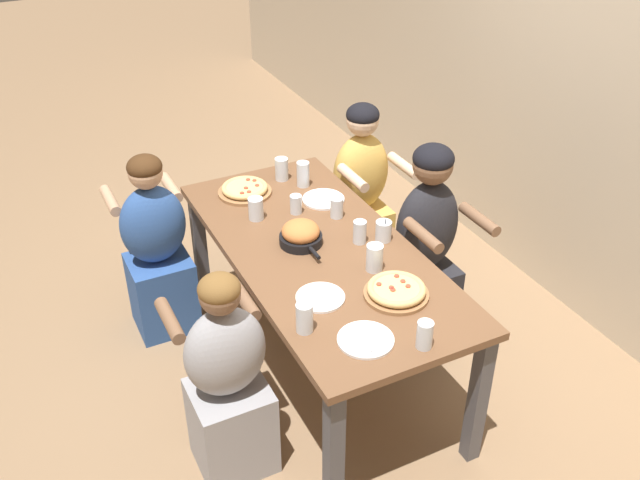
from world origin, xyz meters
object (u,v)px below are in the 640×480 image
Objects in this scene: drinking_glass_i at (425,336)px; diner_near_midright at (228,385)px; pizza_board_main at (396,291)px; empty_plate_b at (323,199)px; diner_far_left at (360,199)px; drinking_glass_b at (337,208)px; drinking_glass_d at (304,319)px; empty_plate_c at (366,340)px; pizza_board_second at (245,189)px; diner_near_left at (157,253)px; cocktail_glass_blue at (383,232)px; skillet_bowl at (301,234)px; drinking_glass_c at (282,170)px; empty_plate_a at (320,297)px; drinking_glass_a at (360,232)px; drinking_glass_f at (296,205)px; drinking_glass_g at (374,259)px; drinking_glass_e at (256,210)px; drinking_glass_h at (303,174)px; diner_far_center at (425,252)px.

diner_near_midright reaches higher than drinking_glass_i.
pizza_board_main is 0.27× the size of diner_near_midright.
diner_far_left reaches higher than empty_plate_b.
drinking_glass_b is 0.94m from drinking_glass_d.
drinking_glass_i is (0.14, 0.19, 0.05)m from empty_plate_c.
drinking_glass_d is (1.21, -0.21, 0.03)m from pizza_board_second.
diner_near_left is (-1.27, -0.31, -0.34)m from drinking_glass_d.
cocktail_glass_blue is 0.96× the size of drinking_glass_d.
skillet_bowl is at bearing 174.55° from empty_plate_c.
drinking_glass_c is at bearing 0.55° from diner_near_left.
drinking_glass_d is at bearing -43.29° from empty_plate_a.
drinking_glass_a is 0.99m from diner_near_midright.
drinking_glass_i reaches higher than empty_plate_a.
diner_near_midright is at bearing -50.89° from skillet_bowl.
drinking_glass_f is at bearing -28.49° from diner_near_left.
drinking_glass_c is (-1.11, 0.31, 0.05)m from empty_plate_a.
drinking_glass_g is at bearing -51.91° from diner_near_left.
drinking_glass_a is at bearing 167.16° from drinking_glass_g.
empty_plate_c is (1.12, -0.37, -0.00)m from empty_plate_b.
drinking_glass_c is (-0.33, -0.10, 0.05)m from empty_plate_b.
drinking_glass_e reaches higher than drinking_glass_f.
drinking_glass_h is (-0.90, 0.06, 0.02)m from drinking_glass_g.
diner_far_center reaches higher than empty_plate_b.
skillet_bowl is at bearing -48.53° from diner_near_left.
diner_far_left is (-0.11, 0.44, -0.33)m from drinking_glass_h.
pizza_board_main is at bearing -8.61° from drinking_glass_a.
drinking_glass_a is at bearing -3.59° from empty_plate_b.
drinking_glass_b is 0.73m from diner_far_left.
pizza_board_second is 0.82m from diner_far_left.
cocktail_glass_blue is at bearing 67.84° from diner_far_left.
empty_plate_a is 1.64× the size of drinking_glass_d.
pizza_board_main is 0.47m from cocktail_glass_blue.
diner_near_midright is at bearing -121.33° from empty_plate_c.
drinking_glass_f reaches higher than pizza_board_second.
empty_plate_b is 1.11m from drinking_glass_d.
drinking_glass_c is (-0.82, -0.19, 0.01)m from cocktail_glass_blue.
drinking_glass_i is at bearing 69.35° from diner_far_left.
drinking_glass_i is 0.12× the size of diner_near_midright.
empty_plate_a is at bearing -0.47° from drinking_glass_e.
drinking_glass_e is at bearing 21.97° from diner_far_left.
drinking_glass_e is (-0.90, -0.31, 0.02)m from pizza_board_main.
drinking_glass_i is at bearing -2.61° from drinking_glass_c.
drinking_glass_e reaches higher than empty_plate_a.
diner_near_left is at bearing -120.42° from drinking_glass_b.
empty_plate_a is at bearing -15.38° from drinking_glass_c.
empty_plate_a is at bearing -173.39° from empty_plate_c.
drinking_glass_a is (0.12, 0.27, 0.01)m from skillet_bowl.
cocktail_glass_blue is 0.11× the size of diner_far_left.
diner_near_midright reaches higher than drinking_glass_f.
skillet_bowl is 1.34× the size of empty_plate_b.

